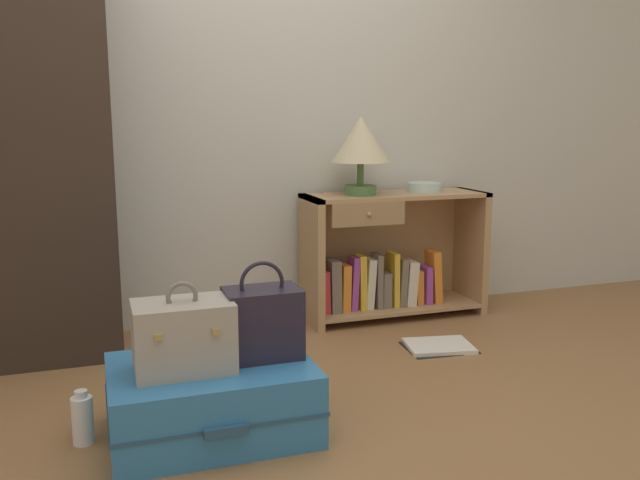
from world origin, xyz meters
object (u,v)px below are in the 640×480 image
(bowl, at_px, (425,187))
(suitcase_large, at_px, (212,399))
(bottle, at_px, (83,419))
(open_book_on_floor, at_px, (439,346))
(bookshelf, at_px, (388,260))
(handbag, at_px, (263,322))
(train_case, at_px, (184,336))
(table_lamp, at_px, (361,143))

(bowl, height_order, suitcase_large, bowl)
(bottle, xyz_separation_m, open_book_on_floor, (1.61, 0.46, -0.08))
(bottle, bearing_deg, open_book_on_floor, 15.80)
(bookshelf, xyz_separation_m, handbag, (-0.98, -1.08, 0.06))
(train_case, bearing_deg, bookshelf, 41.64)
(bookshelf, height_order, open_book_on_floor, bookshelf)
(handbag, relative_size, open_book_on_floor, 1.01)
(open_book_on_floor, bearing_deg, table_lamp, 108.38)
(bowl, xyz_separation_m, train_case, (-1.48, -1.13, -0.34))
(bookshelf, relative_size, table_lamp, 2.45)
(table_lamp, relative_size, suitcase_large, 0.59)
(bottle, distance_m, open_book_on_floor, 1.67)
(bookshelf, xyz_separation_m, bowl, (0.21, 0.01, 0.39))
(bookshelf, xyz_separation_m, train_case, (-1.27, -1.12, 0.06))
(bottle, bearing_deg, train_case, -15.74)
(suitcase_large, height_order, handbag, handbag)
(train_case, bearing_deg, suitcase_large, 15.12)
(bowl, xyz_separation_m, bottle, (-1.81, -1.04, -0.62))
(handbag, bearing_deg, bowl, 42.29)
(bookshelf, distance_m, handbag, 1.46)
(table_lamp, xyz_separation_m, handbag, (-0.81, -1.07, -0.58))
(suitcase_large, xyz_separation_m, bottle, (-0.43, 0.07, -0.04))
(table_lamp, distance_m, bottle, 1.95)
(bowl, distance_m, handbag, 1.65)
(bottle, bearing_deg, table_lamp, 35.52)
(bottle, bearing_deg, suitcase_large, -9.28)
(table_lamp, height_order, bottle, table_lamp)
(table_lamp, xyz_separation_m, train_case, (-1.09, -1.11, -0.59))
(table_lamp, xyz_separation_m, suitcase_large, (-1.00, -1.09, -0.83))
(open_book_on_floor, bearing_deg, suitcase_large, -156.03)
(bookshelf, xyz_separation_m, bottle, (-1.60, -1.03, -0.23))
(suitcase_large, relative_size, bottle, 3.70)
(table_lamp, height_order, train_case, table_lamp)
(handbag, bearing_deg, table_lamp, 53.00)
(bowl, distance_m, bottle, 2.18)
(suitcase_large, height_order, train_case, train_case)
(bowl, xyz_separation_m, handbag, (-1.20, -1.09, -0.33))
(bowl, xyz_separation_m, open_book_on_floor, (-0.21, -0.58, -0.70))
(table_lamp, xyz_separation_m, open_book_on_floor, (0.19, -0.56, -0.95))
(bowl, height_order, open_book_on_floor, bowl)
(table_lamp, distance_m, handbag, 1.46)
(table_lamp, xyz_separation_m, bowl, (0.39, 0.02, -0.25))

